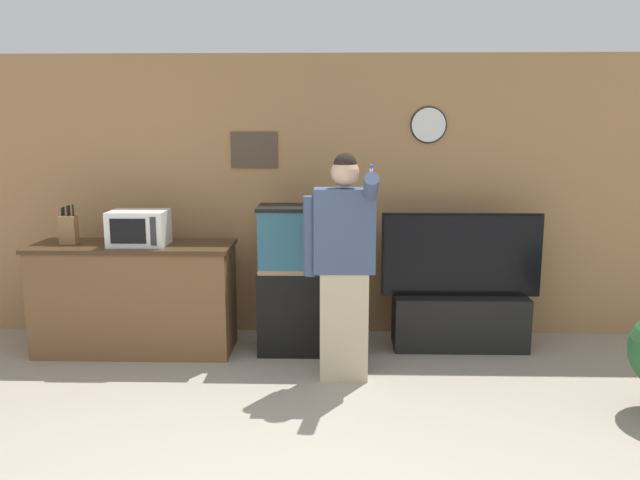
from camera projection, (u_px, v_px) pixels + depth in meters
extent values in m
cube|color=#A87A4C|center=(273.00, 197.00, 5.84)|extent=(10.00, 0.06, 2.60)
cube|color=#4C3D2D|center=(254.00, 150.00, 5.73)|extent=(0.43, 0.02, 0.33)
cylinder|color=white|center=(429.00, 125.00, 5.65)|extent=(0.31, 0.03, 0.31)
cylinder|color=black|center=(429.00, 125.00, 5.65)|extent=(0.33, 0.01, 0.33)
cube|color=brown|center=(135.00, 300.00, 5.44)|extent=(1.68, 0.57, 0.92)
cube|color=#3D2A19|center=(133.00, 246.00, 5.35)|extent=(1.72, 0.61, 0.03)
cube|color=white|center=(139.00, 228.00, 5.28)|extent=(0.48, 0.34, 0.29)
cube|color=black|center=(128.00, 231.00, 5.11)|extent=(0.29, 0.01, 0.21)
cube|color=#2D2D33|center=(153.00, 231.00, 5.11)|extent=(0.05, 0.01, 0.24)
cube|color=olive|center=(69.00, 230.00, 5.35)|extent=(0.14, 0.09, 0.24)
cylinder|color=black|center=(62.00, 212.00, 5.33)|extent=(0.02, 0.02, 0.07)
cylinder|color=black|center=(67.00, 211.00, 5.32)|extent=(0.02, 0.02, 0.09)
cylinder|color=black|center=(73.00, 210.00, 5.32)|extent=(0.02, 0.02, 0.10)
cylinder|color=black|center=(64.00, 211.00, 5.36)|extent=(0.02, 0.02, 0.07)
cylinder|color=black|center=(69.00, 210.00, 5.36)|extent=(0.02, 0.02, 0.09)
cube|color=black|center=(306.00, 310.00, 5.46)|extent=(0.82, 0.45, 0.72)
cube|color=#937F5B|center=(306.00, 268.00, 5.39)|extent=(0.80, 0.44, 0.04)
cube|color=#285B70|center=(306.00, 238.00, 5.35)|extent=(0.79, 0.43, 0.54)
cube|color=black|center=(306.00, 208.00, 5.30)|extent=(0.82, 0.45, 0.03)
cube|color=black|center=(459.00, 321.00, 5.56)|extent=(1.17, 0.40, 0.48)
cube|color=black|center=(462.00, 256.00, 5.45)|extent=(1.38, 0.05, 0.72)
cube|color=black|center=(461.00, 255.00, 5.48)|extent=(1.41, 0.01, 0.75)
cube|color=#BCAD89|center=(344.00, 325.00, 4.85)|extent=(0.37, 0.21, 0.85)
cube|color=#3D4C6B|center=(345.00, 231.00, 4.71)|extent=(0.46, 0.22, 0.64)
sphere|color=tan|center=(345.00, 172.00, 4.63)|extent=(0.21, 0.21, 0.21)
sphere|color=black|center=(345.00, 165.00, 4.62)|extent=(0.18, 0.18, 0.18)
cylinder|color=#3D4C6B|center=(311.00, 236.00, 4.73)|extent=(0.12, 0.12, 0.61)
cylinder|color=#3D4C6B|center=(371.00, 190.00, 4.51)|extent=(0.11, 0.34, 0.28)
cylinder|color=white|center=(371.00, 176.00, 4.48)|extent=(0.02, 0.06, 0.11)
cylinder|color=#2856B2|center=(371.00, 168.00, 4.45)|extent=(0.02, 0.03, 0.05)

